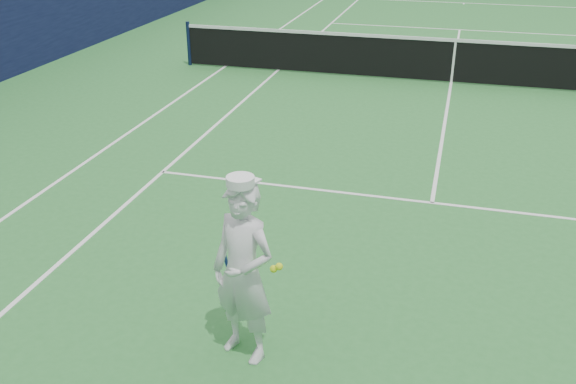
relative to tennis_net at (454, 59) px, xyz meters
name	(u,v)px	position (x,y,z in m)	size (l,w,h in m)	color
ground	(451,83)	(0.00, 0.00, -0.55)	(80.00, 80.00, 0.00)	#2C7331
court_markings	(451,83)	(0.00, 0.00, -0.55)	(11.03, 23.83, 0.01)	white
tennis_net	(454,59)	(0.00, 0.00, 0.00)	(12.88, 0.09, 1.07)	#141E4C
tennis_player	(243,272)	(-1.48, -10.13, 0.33)	(0.75, 0.69, 1.82)	silver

